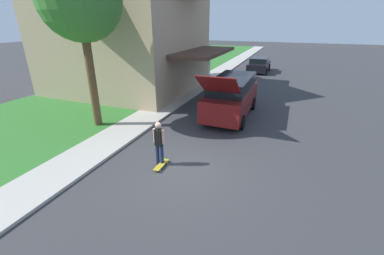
% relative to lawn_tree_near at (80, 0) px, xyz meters
% --- Properties ---
extents(ground_plane, '(120.00, 120.00, 0.00)m').
position_rel_lawn_tree_near_xyz_m(ground_plane, '(5.23, -2.00, -5.51)').
color(ground_plane, '#333335').
extents(lawn, '(10.00, 80.00, 0.08)m').
position_rel_lawn_tree_near_xyz_m(lawn, '(-2.77, 4.00, -5.47)').
color(lawn, '#2D6B28').
rests_on(lawn, ground_plane).
extents(sidewalk, '(1.80, 80.00, 0.10)m').
position_rel_lawn_tree_near_xyz_m(sidewalk, '(1.63, 4.00, -5.46)').
color(sidewalk, '#ADA89E').
rests_on(sidewalk, ground_plane).
extents(house, '(12.00, 9.79, 9.62)m').
position_rel_lawn_tree_near_xyz_m(house, '(-2.75, 7.01, -0.45)').
color(house, tan).
rests_on(house, lawn).
extents(lawn_tree_near, '(3.41, 3.41, 7.19)m').
position_rel_lawn_tree_near_xyz_m(lawn_tree_near, '(0.00, 0.00, 0.00)').
color(lawn_tree_near, brown).
rests_on(lawn_tree_near, lawn).
extents(suv_parked, '(2.08, 5.82, 2.73)m').
position_rel_lawn_tree_near_xyz_m(suv_parked, '(5.64, 3.76, -4.39)').
color(suv_parked, maroon).
rests_on(suv_parked, ground_plane).
extents(car_down_street, '(1.97, 4.01, 1.39)m').
position_rel_lawn_tree_near_xyz_m(car_down_street, '(5.20, 17.40, -4.85)').
color(car_down_street, black).
rests_on(car_down_street, ground_plane).
extents(skateboarder, '(0.41, 0.21, 1.62)m').
position_rel_lawn_tree_near_xyz_m(skateboarder, '(4.52, -2.15, -4.62)').
color(skateboarder, '#192347').
rests_on(skateboarder, ground_plane).
extents(skateboard, '(0.23, 0.84, 0.10)m').
position_rel_lawn_tree_near_xyz_m(skateboard, '(4.63, -2.28, -5.43)').
color(skateboard, '#A89323').
rests_on(skateboard, ground_plane).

